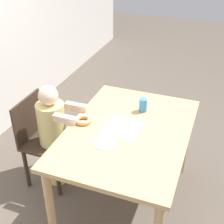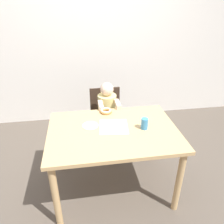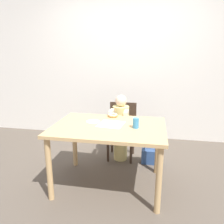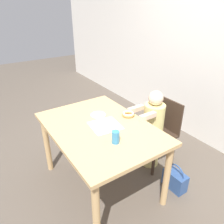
% 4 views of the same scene
% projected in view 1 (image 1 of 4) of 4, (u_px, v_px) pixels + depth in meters
% --- Properties ---
extents(ground_plane, '(12.00, 12.00, 0.00)m').
position_uv_depth(ground_plane, '(126.00, 201.00, 2.65)').
color(ground_plane, brown).
extents(dining_table, '(1.22, 0.87, 0.73)m').
position_uv_depth(dining_table, '(128.00, 141.00, 2.32)').
color(dining_table, tan).
rests_on(dining_table, ground_plane).
extents(chair, '(0.39, 0.38, 0.80)m').
position_uv_depth(chair, '(43.00, 139.00, 2.69)').
color(chair, '#38281E').
rests_on(chair, ground_plane).
extents(child_figure, '(0.24, 0.40, 0.95)m').
position_uv_depth(child_figure, '(54.00, 136.00, 2.63)').
color(child_figure, '#E0D17F').
rests_on(child_figure, ground_plane).
extents(donut, '(0.13, 0.13, 0.04)m').
position_uv_depth(donut, '(83.00, 120.00, 2.35)').
color(donut, tan).
rests_on(donut, dining_table).
extents(napkin, '(0.30, 0.30, 0.00)m').
position_uv_depth(napkin, '(122.00, 127.00, 2.29)').
color(napkin, white).
rests_on(napkin, dining_table).
extents(handbag, '(0.25, 0.13, 0.30)m').
position_uv_depth(handbag, '(83.00, 143.00, 3.15)').
color(handbag, '#2D4C84').
rests_on(handbag, ground_plane).
extents(cup, '(0.07, 0.07, 0.11)m').
position_uv_depth(cup, '(143.00, 105.00, 2.47)').
color(cup, teal).
rests_on(cup, dining_table).
extents(plate, '(0.15, 0.15, 0.01)m').
position_uv_depth(plate, '(104.00, 143.00, 2.13)').
color(plate, white).
rests_on(plate, dining_table).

